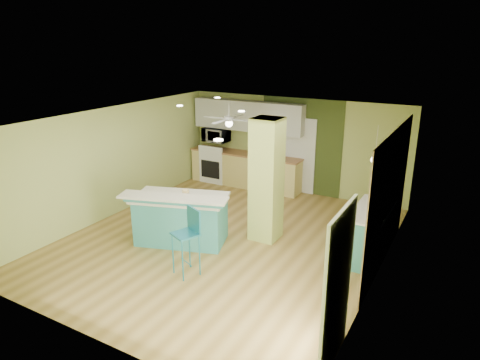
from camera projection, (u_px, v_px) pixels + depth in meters
name	position (u px, v px, depth m)	size (l,w,h in m)	color
floor	(226.00, 240.00, 8.78)	(6.00, 7.00, 0.01)	olive
ceiling	(225.00, 119.00, 7.99)	(6.00, 7.00, 0.01)	white
wall_back	(294.00, 145.00, 11.28)	(6.00, 0.01, 2.50)	#B4C268
wall_front	(84.00, 258.00, 5.48)	(6.00, 0.01, 2.50)	#B4C268
wall_left	(113.00, 162.00, 9.78)	(0.01, 7.00, 2.50)	#B4C268
wall_right	(383.00, 211.00, 6.98)	(0.01, 7.00, 2.50)	#B4C268
wood_panel	(389.00, 199.00, 7.49)	(0.02, 3.40, 2.50)	#86694C
olive_accent	(301.00, 146.00, 11.18)	(2.20, 0.02, 2.50)	#3C4B1E
interior_door	(300.00, 156.00, 11.23)	(0.82, 0.05, 2.00)	white
french_door	(337.00, 289.00, 5.16)	(0.04, 1.08, 2.10)	white
column	(266.00, 180.00, 8.49)	(0.55, 0.55, 2.50)	#B0C059
kitchen_run	(245.00, 169.00, 11.88)	(3.25, 0.63, 0.94)	#E2CC76
stove	(216.00, 165.00, 12.32)	(0.76, 0.66, 1.08)	white
upper_cabinets	(248.00, 116.00, 11.52)	(3.20, 0.34, 0.80)	silver
microwave	(216.00, 135.00, 12.05)	(0.70, 0.48, 0.39)	silver
ceiling_fan	(229.00, 119.00, 10.29)	(1.41, 1.41, 0.61)	silver
pendant_lamp	(375.00, 160.00, 7.57)	(0.14, 0.14, 0.69)	silver
wall_decor	(392.00, 180.00, 7.57)	(0.03, 0.90, 0.70)	brown
peninsula	(181.00, 218.00, 8.55)	(2.20, 1.66, 1.11)	teal
bar_stool	(189.00, 231.00, 7.29)	(0.52, 0.52, 1.20)	teal
side_counter	(370.00, 233.00, 7.96)	(0.63, 1.49, 0.96)	teal
fruit_bowl	(266.00, 155.00, 11.39)	(0.34, 0.34, 0.08)	#3C2718
canister	(186.00, 194.00, 8.29)	(0.13, 0.13, 0.18)	gold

